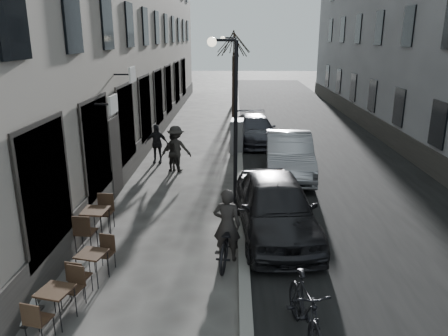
{
  "coord_description": "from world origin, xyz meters",
  "views": [
    {
      "loc": [
        -0.05,
        -6.99,
        5.13
      ],
      "look_at": [
        -0.3,
        3.94,
        1.8
      ],
      "focal_mm": 35.0,
      "sensor_mm": 36.0,
      "label": 1
    }
  ],
  "objects_px": {
    "sign_board": "(21,296)",
    "pedestrian_far": "(157,144)",
    "pedestrian_near": "(173,151)",
    "streetlamp_near": "(230,104)",
    "streetlamp_far": "(232,72)",
    "car_far": "(255,130)",
    "pedestrian_mid": "(176,149)",
    "tree_far": "(234,42)",
    "bicycle": "(227,238)",
    "tree_near": "(234,43)",
    "bistro_set_b": "(93,264)",
    "bistro_set_c": "(95,221)",
    "moped": "(305,310)",
    "car_mid": "(289,155)",
    "bistro_set_a": "(56,303)",
    "car_near": "(276,206)",
    "utility_cabinet": "(237,136)"
  },
  "relations": [
    {
      "from": "tree_near",
      "to": "utility_cabinet",
      "type": "relative_size",
      "value": 3.78
    },
    {
      "from": "pedestrian_far",
      "to": "car_near",
      "type": "height_order",
      "value": "pedestrian_far"
    },
    {
      "from": "bistro_set_a",
      "to": "pedestrian_near",
      "type": "distance_m",
      "value": 9.63
    },
    {
      "from": "pedestrian_mid",
      "to": "car_near",
      "type": "xyz_separation_m",
      "value": [
        3.36,
        -5.71,
        -0.09
      ]
    },
    {
      "from": "bistro_set_a",
      "to": "pedestrian_far",
      "type": "relative_size",
      "value": 0.87
    },
    {
      "from": "pedestrian_far",
      "to": "tree_near",
      "type": "bearing_deg",
      "value": 77.09
    },
    {
      "from": "pedestrian_mid",
      "to": "pedestrian_far",
      "type": "distance_m",
      "value": 1.46
    },
    {
      "from": "streetlamp_near",
      "to": "tree_near",
      "type": "distance_m",
      "value": 15.08
    },
    {
      "from": "utility_cabinet",
      "to": "pedestrian_mid",
      "type": "height_order",
      "value": "pedestrian_mid"
    },
    {
      "from": "bistro_set_c",
      "to": "utility_cabinet",
      "type": "bearing_deg",
      "value": 72.39
    },
    {
      "from": "streetlamp_near",
      "to": "tree_near",
      "type": "relative_size",
      "value": 0.89
    },
    {
      "from": "sign_board",
      "to": "pedestrian_far",
      "type": "height_order",
      "value": "pedestrian_far"
    },
    {
      "from": "sign_board",
      "to": "pedestrian_mid",
      "type": "distance_m",
      "value": 9.59
    },
    {
      "from": "bistro_set_c",
      "to": "sign_board",
      "type": "distance_m",
      "value": 3.35
    },
    {
      "from": "tree_far",
      "to": "bicycle",
      "type": "distance_m",
      "value": 24.98
    },
    {
      "from": "streetlamp_near",
      "to": "pedestrian_near",
      "type": "relative_size",
      "value": 3.23
    },
    {
      "from": "streetlamp_far",
      "to": "car_near",
      "type": "xyz_separation_m",
      "value": [
        1.23,
        -14.26,
        -2.35
      ]
    },
    {
      "from": "bistro_set_c",
      "to": "bistro_set_b",
      "type": "bearing_deg",
      "value": -69.46
    },
    {
      "from": "car_near",
      "to": "moped",
      "type": "distance_m",
      "value": 4.22
    },
    {
      "from": "pedestrian_mid",
      "to": "car_near",
      "type": "relative_size",
      "value": 0.38
    },
    {
      "from": "tree_near",
      "to": "pedestrian_mid",
      "type": "xyz_separation_m",
      "value": [
        -2.2,
        -11.55,
        -3.76
      ]
    },
    {
      "from": "bistro_set_b",
      "to": "streetlamp_near",
      "type": "bearing_deg",
      "value": 71.42
    },
    {
      "from": "tree_near",
      "to": "bicycle",
      "type": "bearing_deg",
      "value": -90.31
    },
    {
      "from": "tree_far",
      "to": "moped",
      "type": "relative_size",
      "value": 2.92
    },
    {
      "from": "bistro_set_b",
      "to": "moped",
      "type": "relative_size",
      "value": 0.73
    },
    {
      "from": "bistro_set_b",
      "to": "bicycle",
      "type": "bearing_deg",
      "value": 33.41
    },
    {
      "from": "streetlamp_near",
      "to": "sign_board",
      "type": "height_order",
      "value": "streetlamp_near"
    },
    {
      "from": "bistro_set_a",
      "to": "bistro_set_b",
      "type": "distance_m",
      "value": 1.43
    },
    {
      "from": "pedestrian_near",
      "to": "car_mid",
      "type": "xyz_separation_m",
      "value": [
        4.46,
        -0.44,
        0.01
      ]
    },
    {
      "from": "tree_far",
      "to": "bicycle",
      "type": "height_order",
      "value": "tree_far"
    },
    {
      "from": "streetlamp_far",
      "to": "streetlamp_near",
      "type": "bearing_deg",
      "value": -90.0
    },
    {
      "from": "streetlamp_near",
      "to": "tree_far",
      "type": "relative_size",
      "value": 0.89
    },
    {
      "from": "sign_board",
      "to": "pedestrian_near",
      "type": "distance_m",
      "value": 9.58
    },
    {
      "from": "streetlamp_near",
      "to": "sign_board",
      "type": "xyz_separation_m",
      "value": [
        -3.85,
        -5.98,
        -2.69
      ]
    },
    {
      "from": "bicycle",
      "to": "pedestrian_mid",
      "type": "relative_size",
      "value": 1.15
    },
    {
      "from": "pedestrian_mid",
      "to": "car_near",
      "type": "height_order",
      "value": "pedestrian_mid"
    },
    {
      "from": "bistro_set_c",
      "to": "utility_cabinet",
      "type": "height_order",
      "value": "utility_cabinet"
    },
    {
      "from": "tree_near",
      "to": "bistro_set_b",
      "type": "bearing_deg",
      "value": -98.58
    },
    {
      "from": "bistro_set_a",
      "to": "sign_board",
      "type": "height_order",
      "value": "sign_board"
    },
    {
      "from": "sign_board",
      "to": "utility_cabinet",
      "type": "xyz_separation_m",
      "value": [
        4.12,
        12.32,
        0.28
      ]
    },
    {
      "from": "bicycle",
      "to": "car_mid",
      "type": "xyz_separation_m",
      "value": [
        2.24,
        6.66,
        0.25
      ]
    },
    {
      "from": "bistro_set_a",
      "to": "moped",
      "type": "bearing_deg",
      "value": 9.03
    },
    {
      "from": "streetlamp_far",
      "to": "tree_far",
      "type": "relative_size",
      "value": 0.89
    },
    {
      "from": "streetlamp_far",
      "to": "car_far",
      "type": "bearing_deg",
      "value": -72.75
    },
    {
      "from": "sign_board",
      "to": "bistro_set_b",
      "type": "bearing_deg",
      "value": 57.81
    },
    {
      "from": "pedestrian_far",
      "to": "car_mid",
      "type": "height_order",
      "value": "pedestrian_far"
    },
    {
      "from": "bistro_set_b",
      "to": "car_far",
      "type": "distance_m",
      "value": 13.55
    },
    {
      "from": "streetlamp_near",
      "to": "tree_far",
      "type": "distance_m",
      "value": 21.05
    },
    {
      "from": "streetlamp_near",
      "to": "pedestrian_mid",
      "type": "relative_size",
      "value": 2.82
    },
    {
      "from": "streetlamp_far",
      "to": "moped",
      "type": "distance_m",
      "value": 18.71
    }
  ]
}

